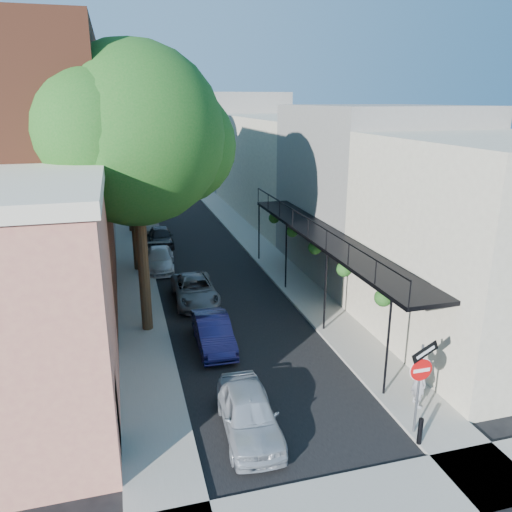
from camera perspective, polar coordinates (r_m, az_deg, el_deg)
ground at (r=14.05m, az=7.97°, el=-24.05°), size 160.00×160.00×0.00m
road_surface at (r=40.88m, az=-8.74°, el=4.13°), size 6.00×64.00×0.01m
sidewalk_left at (r=40.62m, az=-14.36°, el=3.78°), size 2.00×64.00×0.12m
sidewalk_right at (r=41.49m, az=-3.24°, el=4.58°), size 2.00×64.00×0.12m
sidewalk_cross at (r=13.35m, az=9.86°, el=-26.51°), size 12.00×2.00×0.12m
buildings_left at (r=38.87m, az=-22.78°, el=9.71°), size 10.10×59.10×12.00m
buildings_right at (r=41.59m, az=3.66°, el=10.71°), size 9.80×55.00×10.00m
sign_post at (r=14.89m, az=18.32°, el=-12.61°), size 0.89×0.17×2.99m
bollard at (r=15.29m, az=18.24°, el=-18.48°), size 0.14×0.14×0.80m
oak_near at (r=19.90m, az=-12.49°, el=13.03°), size 7.48×6.80×11.42m
oak_mid at (r=27.90m, az=-13.50°, el=12.42°), size 6.60×6.00×10.20m
oak_far at (r=36.86m, az=-14.17°, el=15.36°), size 7.70×7.00×11.90m
parked_car_a at (r=15.04m, az=-0.81°, el=-17.51°), size 1.75×3.92×1.31m
parked_car_b at (r=19.70m, az=-4.89°, el=-8.71°), size 1.36×3.72×1.22m
parked_car_c at (r=24.02m, az=-7.01°, el=-3.88°), size 1.99×4.28×1.19m
parked_car_d at (r=28.96m, az=-10.97°, el=-0.37°), size 1.95×4.08×1.15m
parked_car_e at (r=33.54m, az=-10.80°, el=2.19°), size 1.53×3.70×1.25m
parked_car_f at (r=37.83m, az=-12.18°, el=3.85°), size 1.37×3.87×1.27m
parked_car_g at (r=42.24m, az=-12.58°, el=5.16°), size 2.31×4.40×1.18m
pedestrian at (r=16.64m, az=18.15°, el=-13.38°), size 0.47×0.67×1.73m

